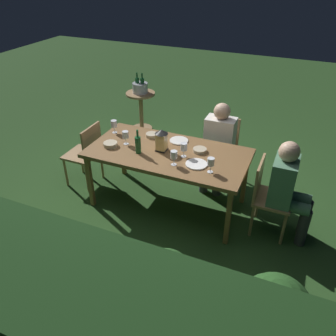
% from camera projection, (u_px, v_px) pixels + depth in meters
% --- Properties ---
extents(ground_plane, '(16.00, 16.00, 0.00)m').
position_uv_depth(ground_plane, '(168.00, 203.00, 4.40)').
color(ground_plane, '#26471E').
extents(dining_table, '(1.86, 0.94, 0.76)m').
position_uv_depth(dining_table, '(168.00, 156.00, 4.03)').
color(dining_table, brown).
rests_on(dining_table, ground).
extents(chair_head_far, '(0.40, 0.42, 0.87)m').
position_uv_depth(chair_head_far, '(86.00, 152.00, 4.54)').
color(chair_head_far, '#9E7A51').
rests_on(chair_head_far, ground).
extents(chair_side_left_a, '(0.42, 0.40, 0.87)m').
position_uv_depth(chair_side_left_a, '(221.00, 146.00, 4.68)').
color(chair_side_left_a, '#9E7A51').
rests_on(chair_side_left_a, ground).
extents(person_in_cream, '(0.38, 0.47, 1.15)m').
position_uv_depth(person_in_cream, '(218.00, 143.00, 4.44)').
color(person_in_cream, white).
rests_on(person_in_cream, ground).
extents(chair_head_near, '(0.40, 0.42, 0.87)m').
position_uv_depth(chair_head_near, '(267.00, 194.00, 3.75)').
color(chair_head_near, '#9E7A51').
rests_on(chair_head_near, ground).
extents(person_in_green, '(0.48, 0.38, 1.15)m').
position_uv_depth(person_in_green, '(288.00, 187.00, 3.61)').
color(person_in_green, '#4C7A5B').
rests_on(person_in_green, ground).
extents(lantern_centerpiece, '(0.15, 0.15, 0.27)m').
position_uv_depth(lantern_centerpiece, '(162.00, 139.00, 3.95)').
color(lantern_centerpiece, black).
rests_on(lantern_centerpiece, dining_table).
extents(green_bottle_on_table, '(0.07, 0.07, 0.29)m').
position_uv_depth(green_bottle_on_table, '(138.00, 144.00, 3.92)').
color(green_bottle_on_table, '#1E5B2D').
rests_on(green_bottle_on_table, dining_table).
extents(wine_glass_a, '(0.08, 0.08, 0.17)m').
position_uv_depth(wine_glass_a, '(174.00, 155.00, 3.69)').
color(wine_glass_a, silver).
rests_on(wine_glass_a, dining_table).
extents(wine_glass_b, '(0.08, 0.08, 0.17)m').
position_uv_depth(wine_glass_b, '(211.00, 162.00, 3.57)').
color(wine_glass_b, silver).
rests_on(wine_glass_b, dining_table).
extents(wine_glass_c, '(0.08, 0.08, 0.17)m').
position_uv_depth(wine_glass_c, '(184.00, 147.00, 3.84)').
color(wine_glass_c, silver).
rests_on(wine_glass_c, dining_table).
extents(wine_glass_d, '(0.08, 0.08, 0.17)m').
position_uv_depth(wine_glass_d, '(114.00, 124.00, 4.36)').
color(wine_glass_d, silver).
rests_on(wine_glass_d, dining_table).
extents(wine_glass_e, '(0.08, 0.08, 0.17)m').
position_uv_depth(wine_glass_e, '(125.00, 135.00, 4.10)').
color(wine_glass_e, silver).
rests_on(wine_glass_e, dining_table).
extents(plate_a, '(0.23, 0.23, 0.01)m').
position_uv_depth(plate_a, '(179.00, 141.00, 4.22)').
color(plate_a, white).
rests_on(plate_a, dining_table).
extents(plate_b, '(0.24, 0.24, 0.01)m').
position_uv_depth(plate_b, '(196.00, 164.00, 3.75)').
color(plate_b, white).
rests_on(plate_b, dining_table).
extents(bowl_olives, '(0.15, 0.15, 0.04)m').
position_uv_depth(bowl_olives, '(152.00, 135.00, 4.31)').
color(bowl_olives, '#BCAD8E').
rests_on(bowl_olives, dining_table).
extents(bowl_bread, '(0.16, 0.16, 0.04)m').
position_uv_depth(bowl_bread, '(200.00, 150.00, 3.99)').
color(bowl_bread, '#BCAD8E').
rests_on(bowl_bread, dining_table).
extents(bowl_salad, '(0.17, 0.17, 0.05)m').
position_uv_depth(bowl_salad, '(110.00, 144.00, 4.10)').
color(bowl_salad, '#BCAD8E').
rests_on(bowl_salad, dining_table).
extents(side_table, '(0.50, 0.50, 0.68)m').
position_uv_depth(side_table, '(141.00, 105.00, 6.02)').
color(side_table, '#9E7A51').
rests_on(side_table, ground).
extents(ice_bucket, '(0.26, 0.26, 0.34)m').
position_uv_depth(ice_bucket, '(140.00, 87.00, 5.84)').
color(ice_bucket, '#B2B7BF').
rests_on(ice_bucket, side_table).
extents(hedge_backdrop, '(5.72, 0.81, 1.20)m').
position_uv_depth(hedge_backdrop, '(39.00, 319.00, 2.34)').
color(hedge_backdrop, '#193816').
rests_on(hedge_backdrop, ground).
extents(potted_plant_by_hedge, '(0.58, 0.58, 0.76)m').
position_uv_depth(potted_plant_by_hedge, '(274.00, 315.00, 2.54)').
color(potted_plant_by_hedge, brown).
rests_on(potted_plant_by_hedge, ground).
extents(potted_plant_corner, '(0.45, 0.45, 0.73)m').
position_uv_depth(potted_plant_corner, '(166.00, 282.00, 2.81)').
color(potted_plant_corner, '#9E5133').
rests_on(potted_plant_corner, ground).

